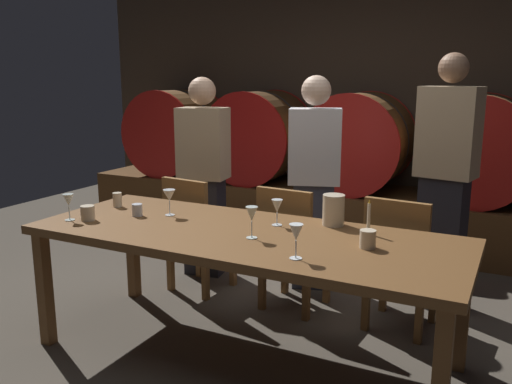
# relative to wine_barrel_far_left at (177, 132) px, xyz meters

# --- Properties ---
(ground_plane) EXTENTS (8.55, 8.55, 0.00)m
(ground_plane) POSITION_rel_wine_barrel_far_left_xyz_m (2.13, -2.38, -0.98)
(ground_plane) COLOR #4C443A
(back_wall) EXTENTS (6.57, 0.24, 2.59)m
(back_wall) POSITION_rel_wine_barrel_far_left_xyz_m (2.13, 0.55, 0.32)
(back_wall) COLOR #473A2D
(back_wall) RESTS_ON ground
(barrel_shelf) EXTENTS (5.92, 0.90, 0.50)m
(barrel_shelf) POSITION_rel_wine_barrel_far_left_xyz_m (2.13, 0.00, -0.72)
(barrel_shelf) COLOR brown
(barrel_shelf) RESTS_ON ground
(wine_barrel_far_left) EXTENTS (0.96, 0.80, 0.96)m
(wine_barrel_far_left) POSITION_rel_wine_barrel_far_left_xyz_m (0.00, 0.00, 0.00)
(wine_barrel_far_left) COLOR brown
(wine_barrel_far_left) RESTS_ON barrel_shelf
(wine_barrel_left) EXTENTS (0.96, 0.80, 0.96)m
(wine_barrel_left) POSITION_rel_wine_barrel_far_left_xyz_m (1.05, 0.00, 0.00)
(wine_barrel_left) COLOR #513319
(wine_barrel_left) RESTS_ON barrel_shelf
(wine_barrel_center) EXTENTS (0.96, 0.80, 0.96)m
(wine_barrel_center) POSITION_rel_wine_barrel_far_left_xyz_m (2.13, 0.00, 0.00)
(wine_barrel_center) COLOR brown
(wine_barrel_center) RESTS_ON barrel_shelf
(wine_barrel_right) EXTENTS (0.96, 0.80, 0.96)m
(wine_barrel_right) POSITION_rel_wine_barrel_far_left_xyz_m (3.21, 0.00, 0.00)
(wine_barrel_right) COLOR brown
(wine_barrel_right) RESTS_ON barrel_shelf
(dining_table) EXTENTS (2.44, 0.93, 0.75)m
(dining_table) POSITION_rel_wine_barrel_far_left_xyz_m (2.22, -2.55, -0.29)
(dining_table) COLOR brown
(dining_table) RESTS_ON ground
(chair_left) EXTENTS (0.44, 0.44, 0.88)m
(chair_left) POSITION_rel_wine_barrel_far_left_xyz_m (1.43, -1.85, -0.49)
(chair_left) COLOR brown
(chair_left) RESTS_ON ground
(chair_center) EXTENTS (0.43, 0.43, 0.88)m
(chair_center) POSITION_rel_wine_barrel_far_left_xyz_m (2.20, -1.84, -0.49)
(chair_center) COLOR brown
(chair_center) RESTS_ON ground
(chair_right) EXTENTS (0.43, 0.43, 0.88)m
(chair_right) POSITION_rel_wine_barrel_far_left_xyz_m (2.94, -1.83, -0.49)
(chair_right) COLOR brown
(chair_right) RESTS_ON ground
(guest_left) EXTENTS (0.41, 0.29, 1.60)m
(guest_left) POSITION_rel_wine_barrel_far_left_xyz_m (1.29, -1.49, -0.16)
(guest_left) COLOR black
(guest_left) RESTS_ON ground
(guest_center) EXTENTS (0.44, 0.35, 1.61)m
(guest_center) POSITION_rel_wine_barrel_far_left_xyz_m (2.18, -1.35, -0.15)
(guest_center) COLOR #33384C
(guest_center) RESTS_ON ground
(guest_right) EXTENTS (0.42, 0.31, 1.75)m
(guest_right) POSITION_rel_wine_barrel_far_left_xyz_m (3.11, -1.29, -0.08)
(guest_right) COLOR black
(guest_right) RESTS_ON ground
(candle_center) EXTENTS (0.05, 0.05, 0.20)m
(candle_center) POSITION_rel_wine_barrel_far_left_xyz_m (2.85, -2.27, -0.17)
(candle_center) COLOR olive
(candle_center) RESTS_ON dining_table
(pitcher) EXTENTS (0.13, 0.13, 0.18)m
(pitcher) POSITION_rel_wine_barrel_far_left_xyz_m (2.62, -2.18, -0.13)
(pitcher) COLOR beige
(pitcher) RESTS_ON dining_table
(wine_glass_far_left) EXTENTS (0.06, 0.06, 0.16)m
(wine_glass_far_left) POSITION_rel_wine_barrel_far_left_xyz_m (1.16, -2.80, -0.10)
(wine_glass_far_left) COLOR silver
(wine_glass_far_left) RESTS_ON dining_table
(wine_glass_left) EXTENTS (0.08, 0.08, 0.16)m
(wine_glass_left) POSITION_rel_wine_barrel_far_left_xyz_m (1.63, -2.43, -0.10)
(wine_glass_left) COLOR white
(wine_glass_left) RESTS_ON dining_table
(wine_glass_center) EXTENTS (0.07, 0.07, 0.17)m
(wine_glass_center) POSITION_rel_wine_barrel_far_left_xyz_m (2.31, -2.63, -0.10)
(wine_glass_center) COLOR silver
(wine_glass_center) RESTS_ON dining_table
(wine_glass_right) EXTENTS (0.07, 0.07, 0.15)m
(wine_glass_right) POSITION_rel_wine_barrel_far_left_xyz_m (2.33, -2.34, -0.11)
(wine_glass_right) COLOR white
(wine_glass_right) RESTS_ON dining_table
(wine_glass_far_right) EXTENTS (0.07, 0.07, 0.17)m
(wine_glass_far_right) POSITION_rel_wine_barrel_far_left_xyz_m (2.65, -2.83, -0.10)
(wine_glass_far_right) COLOR white
(wine_glass_far_right) RESTS_ON dining_table
(cup_far_left) EXTENTS (0.06, 0.06, 0.09)m
(cup_far_left) POSITION_rel_wine_barrel_far_left_xyz_m (1.19, -2.40, -0.18)
(cup_far_left) COLOR beige
(cup_far_left) RESTS_ON dining_table
(cup_center_left) EXTENTS (0.08, 0.08, 0.09)m
(cup_center_left) POSITION_rel_wine_barrel_far_left_xyz_m (1.26, -2.75, -0.18)
(cup_center_left) COLOR beige
(cup_center_left) RESTS_ON dining_table
(cup_center_right) EXTENTS (0.06, 0.06, 0.08)m
(cup_center_right) POSITION_rel_wine_barrel_far_left_xyz_m (1.46, -2.53, -0.18)
(cup_center_right) COLOR silver
(cup_center_right) RESTS_ON dining_table
(cup_far_right) EXTENTS (0.08, 0.08, 0.09)m
(cup_far_right) POSITION_rel_wine_barrel_far_left_xyz_m (2.91, -2.51, -0.18)
(cup_far_right) COLOR beige
(cup_far_right) RESTS_ON dining_table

